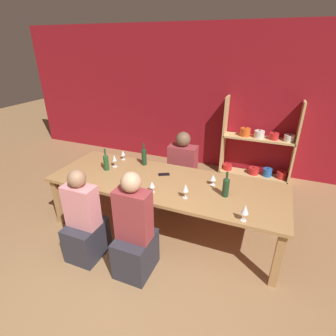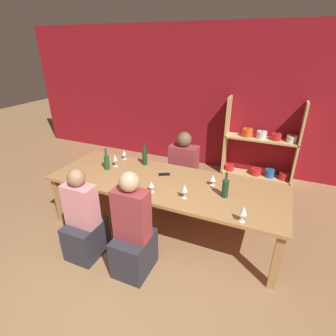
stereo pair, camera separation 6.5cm
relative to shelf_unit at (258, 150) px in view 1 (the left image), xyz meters
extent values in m
plane|color=#936D47|center=(-0.90, -3.63, -0.54)|extent=(18.00, 18.00, 0.00)
cube|color=maroon|center=(-0.90, 0.20, 0.81)|extent=(8.80, 0.06, 2.70)
cube|color=tan|center=(-0.66, 0.00, 0.20)|extent=(0.04, 0.30, 1.48)
cube|color=tan|center=(0.60, 0.00, 0.20)|extent=(0.04, 0.30, 1.48)
cube|color=tan|center=(-0.03, 0.00, -0.52)|extent=(1.26, 0.30, 0.04)
cylinder|color=red|center=(-0.54, 0.00, -0.45)|extent=(0.18, 0.18, 0.11)
sphere|color=black|center=(-0.54, 0.00, -0.38)|extent=(0.02, 0.02, 0.02)
cylinder|color=red|center=(-0.03, 0.00, -0.44)|extent=(0.20, 0.20, 0.12)
sphere|color=black|center=(-0.03, 0.00, -0.37)|extent=(0.02, 0.02, 0.02)
cylinder|color=#235BAD|center=(0.22, 0.00, -0.43)|extent=(0.17, 0.17, 0.15)
sphere|color=black|center=(0.22, 0.00, -0.34)|extent=(0.02, 0.02, 0.02)
cylinder|color=red|center=(0.48, 0.00, -0.43)|extent=(0.17, 0.17, 0.14)
sphere|color=black|center=(0.48, 0.00, -0.35)|extent=(0.02, 0.02, 0.02)
cube|color=tan|center=(-0.03, 0.00, 0.22)|extent=(1.26, 0.30, 0.04)
cylinder|color=#E0561E|center=(-0.28, 0.00, 0.31)|extent=(0.19, 0.19, 0.15)
sphere|color=black|center=(-0.28, 0.00, 0.40)|extent=(0.02, 0.02, 0.02)
cylinder|color=silver|center=(-0.03, 0.00, 0.30)|extent=(0.18, 0.18, 0.13)
sphere|color=black|center=(-0.03, 0.00, 0.38)|extent=(0.02, 0.02, 0.02)
cylinder|color=red|center=(0.22, 0.00, 0.30)|extent=(0.16, 0.16, 0.12)
sphere|color=black|center=(0.22, 0.00, 0.37)|extent=(0.02, 0.02, 0.02)
cylinder|color=silver|center=(0.48, 0.00, 0.30)|extent=(0.18, 0.18, 0.11)
sphere|color=black|center=(0.48, 0.00, 0.37)|extent=(0.02, 0.02, 0.02)
cube|color=#AD7F4C|center=(-0.99, -2.14, 0.18)|extent=(3.02, 1.05, 0.04)
cube|color=#AD7F4C|center=(-2.42, -2.59, -0.19)|extent=(0.08, 0.08, 0.70)
cube|color=#AD7F4C|center=(0.44, -2.59, -0.19)|extent=(0.08, 0.08, 0.70)
cube|color=#AD7F4C|center=(-2.42, -1.70, -0.19)|extent=(0.08, 0.08, 0.70)
cube|color=#AD7F4C|center=(0.44, -1.70, -0.19)|extent=(0.08, 0.08, 0.70)
cylinder|color=#19381E|center=(-0.21, -2.20, 0.31)|extent=(0.08, 0.08, 0.21)
cone|color=#19381E|center=(-0.21, -2.20, 0.43)|extent=(0.08, 0.08, 0.03)
cylinder|color=#19381E|center=(-0.21, -2.20, 0.48)|extent=(0.03, 0.03, 0.07)
cylinder|color=#1E4C23|center=(-1.88, -2.13, 0.30)|extent=(0.07, 0.07, 0.21)
cone|color=#1E4C23|center=(-1.88, -2.13, 0.42)|extent=(0.07, 0.07, 0.03)
cylinder|color=#1E4C23|center=(-1.88, -2.13, 0.48)|extent=(0.03, 0.03, 0.08)
cylinder|color=#19381E|center=(-1.48, -1.78, 0.32)|extent=(0.07, 0.07, 0.23)
cone|color=#19381E|center=(-1.48, -1.78, 0.45)|extent=(0.07, 0.07, 0.03)
cylinder|color=#19381E|center=(-1.48, -1.78, 0.50)|extent=(0.03, 0.03, 0.08)
cylinder|color=white|center=(0.05, -2.60, 0.20)|extent=(0.06, 0.06, 0.00)
cylinder|color=white|center=(0.05, -2.60, 0.25)|extent=(0.01, 0.01, 0.08)
cone|color=white|center=(0.05, -2.60, 0.34)|extent=(0.08, 0.08, 0.10)
cylinder|color=white|center=(-0.41, -1.99, 0.20)|extent=(0.07, 0.07, 0.00)
cylinder|color=white|center=(-0.41, -1.99, 0.24)|extent=(0.01, 0.01, 0.06)
cone|color=white|center=(-0.41, -1.99, 0.30)|extent=(0.08, 0.08, 0.07)
cylinder|color=white|center=(-1.86, -1.73, 0.20)|extent=(0.07, 0.07, 0.00)
cylinder|color=white|center=(-1.86, -1.73, 0.24)|extent=(0.01, 0.01, 0.07)
cone|color=white|center=(-1.86, -1.73, 0.31)|extent=(0.06, 0.06, 0.07)
cylinder|color=maroon|center=(-1.86, -1.73, 0.29)|extent=(0.03, 0.03, 0.03)
cylinder|color=white|center=(-1.84, -2.00, 0.20)|extent=(0.07, 0.07, 0.00)
cylinder|color=white|center=(-1.84, -2.00, 0.25)|extent=(0.01, 0.01, 0.09)
cone|color=white|center=(-1.84, -2.00, 0.34)|extent=(0.06, 0.06, 0.09)
cylinder|color=beige|center=(-1.84, -2.00, 0.31)|extent=(0.03, 0.03, 0.04)
cylinder|color=white|center=(-1.04, -2.44, 0.20)|extent=(0.06, 0.06, 0.00)
cylinder|color=white|center=(-1.04, -2.44, 0.24)|extent=(0.01, 0.01, 0.06)
cone|color=white|center=(-1.04, -2.44, 0.31)|extent=(0.07, 0.07, 0.07)
cylinder|color=maroon|center=(-1.04, -2.44, 0.29)|extent=(0.04, 0.04, 0.03)
cylinder|color=white|center=(-0.63, -2.41, 0.20)|extent=(0.06, 0.06, 0.00)
cylinder|color=white|center=(-0.63, -2.41, 0.25)|extent=(0.01, 0.01, 0.08)
cone|color=white|center=(-0.63, -2.41, 0.33)|extent=(0.07, 0.07, 0.09)
cylinder|color=maroon|center=(-0.63, -2.41, 0.31)|extent=(0.04, 0.04, 0.04)
cube|color=black|center=(-1.08, -1.97, 0.21)|extent=(0.17, 0.13, 0.01)
cube|color=#2D2D38|center=(-1.67, -2.96, -0.31)|extent=(0.37, 0.46, 0.44)
cube|color=pink|center=(-1.67, -2.96, 0.16)|extent=(0.37, 0.20, 0.50)
sphere|color=#9E7556|center=(-1.67, -2.96, 0.51)|extent=(0.20, 0.20, 0.20)
cube|color=#2D2D38|center=(-1.06, -1.28, -0.33)|extent=(0.44, 0.55, 0.41)
cube|color=#99383D|center=(-1.06, -1.28, 0.12)|extent=(0.44, 0.24, 0.50)
sphere|color=brown|center=(-1.06, -1.28, 0.49)|extent=(0.23, 0.23, 0.23)
cube|color=#2D2D38|center=(-1.01, -2.95, -0.31)|extent=(0.37, 0.46, 0.46)
cube|color=#99383D|center=(-1.01, -2.95, 0.21)|extent=(0.37, 0.20, 0.57)
sphere|color=tan|center=(-1.01, -2.95, 0.60)|extent=(0.21, 0.21, 0.21)
camera|label=1|loc=(0.16, -4.86, 1.81)|focal=28.00mm
camera|label=2|loc=(0.22, -4.84, 1.81)|focal=28.00mm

